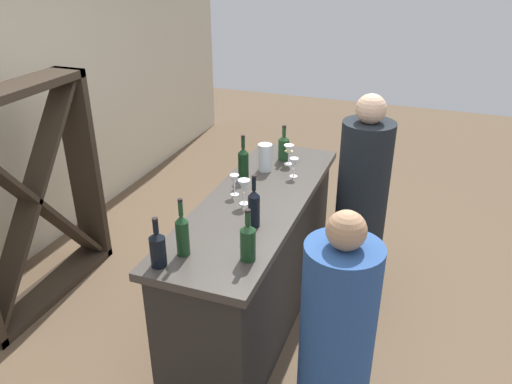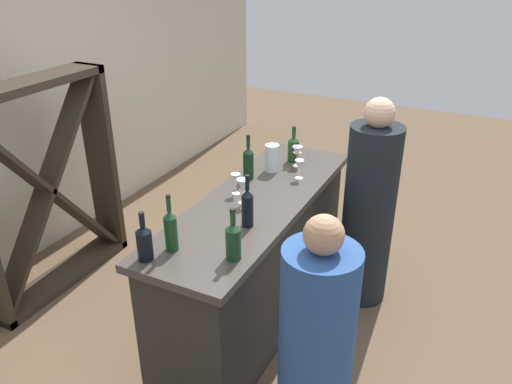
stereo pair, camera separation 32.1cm
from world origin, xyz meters
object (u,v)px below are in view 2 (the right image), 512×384
at_px(wine_rack, 46,189).
at_px(wine_glass_near_right, 243,186).
at_px(wine_bottle_far_right_olive_green, 293,148).
at_px(person_center_guest, 368,212).
at_px(wine_glass_far_left, 236,180).
at_px(person_left_guest, 316,351).
at_px(wine_glass_near_center, 297,152).
at_px(wine_bottle_leftmost_near_black, 144,242).
at_px(wine_bottle_second_left_olive_green, 171,229).
at_px(wine_bottle_second_right_near_black, 247,207).
at_px(water_pitcher, 272,158).
at_px(wine_glass_near_left, 299,166).
at_px(wine_bottle_rightmost_dark_green, 248,162).
at_px(wine_bottle_center_olive_green, 233,240).

height_order(wine_rack, wine_glass_near_right, wine_rack).
height_order(wine_bottle_far_right_olive_green, wine_glass_near_right, wine_bottle_far_right_olive_green).
xyz_separation_m(wine_glass_near_right, person_center_guest, (0.74, -0.65, -0.39)).
relative_size(wine_glass_far_left, person_left_guest, 0.10).
xyz_separation_m(wine_glass_near_center, wine_glass_far_left, (-0.62, 0.18, -0.01)).
bearing_deg(wine_rack, wine_glass_near_right, -83.99).
height_order(wine_bottle_leftmost_near_black, wine_glass_far_left, wine_bottle_leftmost_near_black).
xyz_separation_m(wine_rack, person_center_guest, (0.90, -2.25, -0.10)).
height_order(wine_rack, wine_glass_far_left, wine_rack).
relative_size(wine_bottle_second_left_olive_green, wine_bottle_second_right_near_black, 1.02).
distance_m(wine_glass_near_right, water_pitcher, 0.56).
xyz_separation_m(wine_bottle_second_left_olive_green, person_left_guest, (-0.02, -0.86, -0.48)).
xyz_separation_m(wine_bottle_second_right_near_black, wine_glass_near_right, (0.24, 0.16, -0.00)).
xyz_separation_m(wine_bottle_second_left_olive_green, wine_glass_near_right, (0.65, -0.09, -0.01)).
bearing_deg(wine_glass_near_right, water_pitcher, 5.46).
xyz_separation_m(wine_glass_near_left, wine_glass_near_right, (-0.52, 0.18, 0.02)).
relative_size(wine_bottle_leftmost_near_black, wine_glass_near_left, 1.98).
xyz_separation_m(wine_bottle_second_left_olive_green, wine_bottle_rightmost_dark_green, (1.01, 0.05, -0.00)).
distance_m(wine_glass_near_right, person_center_guest, 1.05).
relative_size(wine_bottle_rightmost_dark_green, person_left_guest, 0.23).
distance_m(wine_bottle_leftmost_near_black, wine_bottle_rightmost_dark_green, 1.15).
relative_size(wine_bottle_center_olive_green, person_center_guest, 0.19).
height_order(wine_glass_near_right, water_pitcher, water_pitcher).
distance_m(wine_bottle_rightmost_dark_green, wine_glass_near_left, 0.36).
distance_m(wine_rack, water_pitcher, 1.73).
bearing_deg(wine_bottle_far_right_olive_green, wine_glass_near_left, -149.73).
distance_m(wine_bottle_leftmost_near_black, wine_bottle_far_right_olive_green, 1.60).
distance_m(wine_bottle_leftmost_near_black, person_center_guest, 1.77).
relative_size(wine_rack, person_left_guest, 1.16).
height_order(person_left_guest, person_center_guest, person_center_guest).
height_order(wine_rack, person_center_guest, wine_rack).
bearing_deg(wine_glass_near_right, wine_bottle_second_right_near_black, -146.93).
bearing_deg(wine_rack, wine_bottle_leftmost_near_black, -113.45).
bearing_deg(wine_glass_near_center, wine_bottle_rightmost_dark_green, 148.56).
xyz_separation_m(wine_glass_near_right, wine_glass_far_left, (0.10, 0.11, -0.02)).
distance_m(wine_bottle_second_right_near_black, wine_bottle_rightmost_dark_green, 0.67).
relative_size(wine_bottle_far_right_olive_green, water_pitcher, 1.36).
bearing_deg(wine_glass_near_center, wine_bottle_center_olive_green, -172.40).
height_order(wine_bottle_second_left_olive_green, wine_glass_near_right, wine_bottle_second_left_olive_green).
bearing_deg(wine_bottle_second_right_near_black, wine_glass_near_left, -1.53).
bearing_deg(wine_bottle_second_right_near_black, person_center_guest, -26.62).
bearing_deg(wine_bottle_second_right_near_black, water_pitcher, 14.78).
bearing_deg(wine_rack, wine_bottle_second_left_olive_green, -107.82).
bearing_deg(person_left_guest, wine_glass_far_left, -32.03).
bearing_deg(wine_bottle_rightmost_dark_green, wine_glass_near_right, -157.89).
height_order(wine_glass_near_left, person_left_guest, person_left_guest).
relative_size(wine_glass_near_center, person_center_guest, 0.10).
xyz_separation_m(wine_bottle_leftmost_near_black, water_pitcher, (1.35, -0.11, -0.01)).
xyz_separation_m(wine_bottle_second_left_olive_green, wine_glass_near_center, (1.38, -0.17, -0.02)).
xyz_separation_m(wine_bottle_far_right_olive_green, wine_glass_far_left, (-0.70, 0.12, -0.00)).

